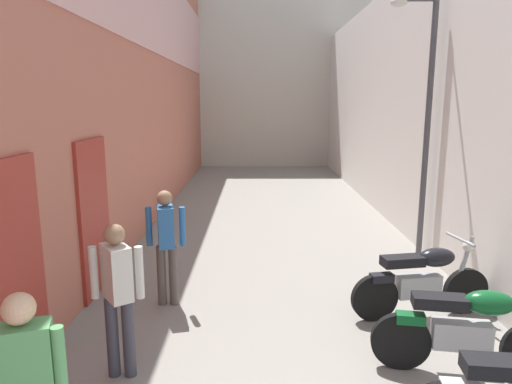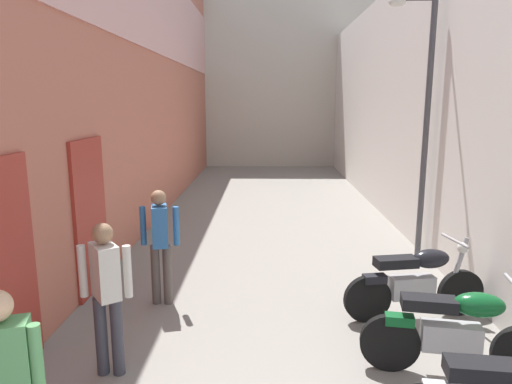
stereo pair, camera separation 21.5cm
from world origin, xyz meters
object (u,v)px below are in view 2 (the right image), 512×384
Objects in this scene: pedestrian_further_down at (160,238)px; street_lamp at (422,109)px; motorcycle_fourth at (416,281)px; pedestrian_mid_alley at (106,288)px; motorcycle_third at (458,330)px.

street_lamp is (3.99, 1.99, 1.65)m from pedestrian_further_down.
motorcycle_fourth is 1.17× the size of pedestrian_mid_alley.
motorcycle_third and motorcycle_fourth have the same top height.
street_lamp is at bearing 79.15° from motorcycle_third.
street_lamp is at bearing 41.39° from pedestrian_mid_alley.
pedestrian_mid_alley is (-3.44, -0.02, 0.42)m from motorcycle_third.
motorcycle_third is at bearing 0.40° from pedestrian_mid_alley.
pedestrian_further_down is 0.36× the size of street_lamp.
street_lamp reaches higher than pedestrian_further_down.
pedestrian_mid_alley is at bearing -159.39° from motorcycle_fourth.
motorcycle_fourth is 3.34m from pedestrian_further_down.
motorcycle_third is at bearing -26.45° from pedestrian_further_down.
motorcycle_third is at bearing -90.00° from motorcycle_fourth.
street_lamp reaches higher than motorcycle_third.
motorcycle_third is 3.70m from pedestrian_further_down.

